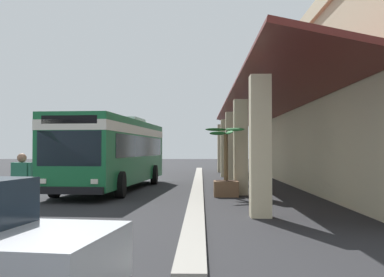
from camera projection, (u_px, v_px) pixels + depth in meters
name	position (u px, v px, depth m)	size (l,w,h in m)	color
ground	(249.00, 180.00, 26.79)	(120.00, 120.00, 0.00)	#262628
curb_strip	(198.00, 182.00, 24.15)	(35.98, 0.50, 0.12)	#9E998E
plaza_building	(379.00, 113.00, 24.05)	(30.28, 13.40, 7.53)	#C6B793
transit_bus	(114.00, 149.00, 20.70)	(11.38, 3.49, 3.34)	#196638
pedestrian	(22.00, 183.00, 11.25)	(0.54, 0.61, 1.72)	#38383D
potted_palm	(226.00, 180.00, 17.56)	(1.57, 1.60, 2.68)	brown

